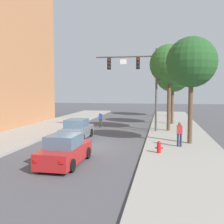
{
  "coord_description": "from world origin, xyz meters",
  "views": [
    {
      "loc": [
        5.12,
        -17.52,
        3.89
      ],
      "look_at": [
        0.88,
        5.15,
        2.0
      ],
      "focal_mm": 42.91,
      "sensor_mm": 36.0,
      "label": 1
    }
  ],
  "objects_px": {
    "street_tree_third": "(173,75)",
    "street_tree_farthest": "(173,71)",
    "car_following_red": "(65,151)",
    "car_lead_grey": "(77,130)",
    "fire_hydrant": "(159,147)",
    "street_tree_nearest": "(191,63)",
    "traffic_signal_mast": "(139,75)",
    "pedestrian_sidewalk_right_walker": "(179,133)",
    "pedestrian_crossing_road": "(101,119)",
    "street_tree_second": "(169,65)"
  },
  "relations": [
    {
      "from": "street_tree_third",
      "to": "pedestrian_sidewalk_right_walker",
      "type": "bearing_deg",
      "value": -89.8
    },
    {
      "from": "fire_hydrant",
      "to": "street_tree_nearest",
      "type": "height_order",
      "value": "street_tree_nearest"
    },
    {
      "from": "traffic_signal_mast",
      "to": "car_following_red",
      "type": "bearing_deg",
      "value": -104.0
    },
    {
      "from": "car_following_red",
      "to": "street_tree_farthest",
      "type": "bearing_deg",
      "value": 76.23
    },
    {
      "from": "car_lead_grey",
      "to": "fire_hydrant",
      "type": "height_order",
      "value": "car_lead_grey"
    },
    {
      "from": "traffic_signal_mast",
      "to": "car_lead_grey",
      "type": "height_order",
      "value": "traffic_signal_mast"
    },
    {
      "from": "pedestrian_sidewalk_right_walker",
      "to": "street_tree_farthest",
      "type": "distance_m",
      "value": 22.01
    },
    {
      "from": "pedestrian_sidewalk_right_walker",
      "to": "pedestrian_crossing_road",
      "type": "bearing_deg",
      "value": 129.62
    },
    {
      "from": "car_lead_grey",
      "to": "pedestrian_crossing_road",
      "type": "height_order",
      "value": "pedestrian_crossing_road"
    },
    {
      "from": "street_tree_farthest",
      "to": "car_following_red",
      "type": "bearing_deg",
      "value": -103.77
    },
    {
      "from": "pedestrian_crossing_road",
      "to": "fire_hydrant",
      "type": "bearing_deg",
      "value": -61.05
    },
    {
      "from": "car_following_red",
      "to": "pedestrian_sidewalk_right_walker",
      "type": "xyz_separation_m",
      "value": [
        6.14,
        4.91,
        0.34
      ]
    },
    {
      "from": "pedestrian_sidewalk_right_walker",
      "to": "street_tree_second",
      "type": "relative_size",
      "value": 0.21
    },
    {
      "from": "car_lead_grey",
      "to": "street_tree_second",
      "type": "height_order",
      "value": "street_tree_second"
    },
    {
      "from": "fire_hydrant",
      "to": "street_tree_third",
      "type": "bearing_deg",
      "value": 84.98
    },
    {
      "from": "traffic_signal_mast",
      "to": "pedestrian_sidewalk_right_walker",
      "type": "relative_size",
      "value": 4.57
    },
    {
      "from": "pedestrian_crossing_road",
      "to": "street_tree_third",
      "type": "distance_m",
      "value": 9.37
    },
    {
      "from": "pedestrian_crossing_road",
      "to": "street_tree_farthest",
      "type": "relative_size",
      "value": 0.19
    },
    {
      "from": "street_tree_third",
      "to": "street_tree_farthest",
      "type": "distance_m",
      "value": 9.04
    },
    {
      "from": "pedestrian_sidewalk_right_walker",
      "to": "street_tree_nearest",
      "type": "height_order",
      "value": "street_tree_nearest"
    },
    {
      "from": "car_following_red",
      "to": "street_tree_third",
      "type": "xyz_separation_m",
      "value": [
        6.09,
        17.25,
        4.86
      ]
    },
    {
      "from": "pedestrian_sidewalk_right_walker",
      "to": "fire_hydrant",
      "type": "distance_m",
      "value": 2.53
    },
    {
      "from": "car_lead_grey",
      "to": "fire_hydrant",
      "type": "distance_m",
      "value": 7.81
    },
    {
      "from": "pedestrian_crossing_road",
      "to": "street_tree_nearest",
      "type": "bearing_deg",
      "value": -43.09
    },
    {
      "from": "car_following_red",
      "to": "street_tree_second",
      "type": "distance_m",
      "value": 14.34
    },
    {
      "from": "street_tree_second",
      "to": "street_tree_third",
      "type": "xyz_separation_m",
      "value": [
        0.51,
        5.24,
        -0.64
      ]
    },
    {
      "from": "pedestrian_sidewalk_right_walker",
      "to": "street_tree_farthest",
      "type": "height_order",
      "value": "street_tree_farthest"
    },
    {
      "from": "street_tree_nearest",
      "to": "street_tree_third",
      "type": "height_order",
      "value": "street_tree_nearest"
    },
    {
      "from": "street_tree_third",
      "to": "street_tree_farthest",
      "type": "relative_size",
      "value": 0.86
    },
    {
      "from": "car_following_red",
      "to": "street_tree_nearest",
      "type": "relative_size",
      "value": 0.58
    },
    {
      "from": "fire_hydrant",
      "to": "street_tree_nearest",
      "type": "distance_m",
      "value": 6.61
    },
    {
      "from": "car_following_red",
      "to": "street_tree_nearest",
      "type": "bearing_deg",
      "value": 41.84
    },
    {
      "from": "car_lead_grey",
      "to": "street_tree_second",
      "type": "bearing_deg",
      "value": 33.87
    },
    {
      "from": "pedestrian_crossing_road",
      "to": "pedestrian_sidewalk_right_walker",
      "type": "height_order",
      "value": "pedestrian_sidewalk_right_walker"
    },
    {
      "from": "car_following_red",
      "to": "fire_hydrant",
      "type": "bearing_deg",
      "value": 30.29
    },
    {
      "from": "street_tree_nearest",
      "to": "traffic_signal_mast",
      "type": "bearing_deg",
      "value": 127.35
    },
    {
      "from": "traffic_signal_mast",
      "to": "street_tree_nearest",
      "type": "relative_size",
      "value": 1.01
    },
    {
      "from": "pedestrian_crossing_road",
      "to": "street_tree_third",
      "type": "bearing_deg",
      "value": 24.3
    },
    {
      "from": "fire_hydrant",
      "to": "street_tree_farthest",
      "type": "height_order",
      "value": "street_tree_farthest"
    },
    {
      "from": "street_tree_farthest",
      "to": "fire_hydrant",
      "type": "bearing_deg",
      "value": -93.91
    },
    {
      "from": "pedestrian_crossing_road",
      "to": "street_tree_farthest",
      "type": "height_order",
      "value": "street_tree_farthest"
    },
    {
      "from": "pedestrian_sidewalk_right_walker",
      "to": "street_tree_third",
      "type": "bearing_deg",
      "value": 90.2
    },
    {
      "from": "fire_hydrant",
      "to": "car_lead_grey",
      "type": "bearing_deg",
      "value": 146.52
    },
    {
      "from": "street_tree_third",
      "to": "street_tree_farthest",
      "type": "xyz_separation_m",
      "value": [
        0.33,
        8.97,
        0.99
      ]
    },
    {
      "from": "fire_hydrant",
      "to": "street_tree_nearest",
      "type": "bearing_deg",
      "value": 58.15
    },
    {
      "from": "traffic_signal_mast",
      "to": "street_tree_farthest",
      "type": "bearing_deg",
      "value": 76.42
    },
    {
      "from": "car_following_red",
      "to": "street_tree_third",
      "type": "distance_m",
      "value": 18.93
    },
    {
      "from": "fire_hydrant",
      "to": "street_tree_farthest",
      "type": "relative_size",
      "value": 0.08
    },
    {
      "from": "fire_hydrant",
      "to": "street_tree_nearest",
      "type": "relative_size",
      "value": 0.1
    },
    {
      "from": "traffic_signal_mast",
      "to": "car_lead_grey",
      "type": "bearing_deg",
      "value": -136.08
    }
  ]
}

